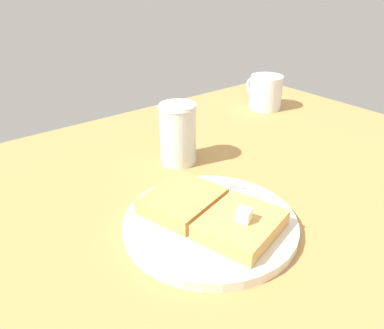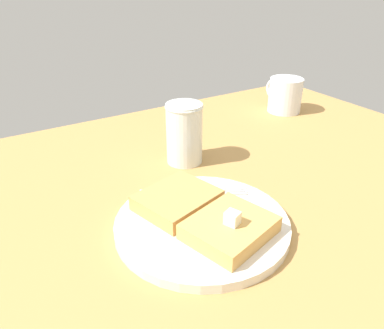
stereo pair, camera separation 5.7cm
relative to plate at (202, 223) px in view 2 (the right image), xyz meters
The scene contains 8 objects.
table_surface 11.53cm from the plate, 109.96° to the right, with size 101.38×101.38×2.17cm, color #B08448.
plate is the anchor object (origin of this frame).
toast_slice_left 4.93cm from the plate, 164.59° to the right, with size 8.72×10.32×2.17cm, color tan.
toast_slice_middle 4.93cm from the plate, 15.41° to the left, with size 8.72×10.32×2.17cm, color tan.
butter_pat_primary 6.30cm from the plate, 168.25° to the right, with size 1.71×1.54×1.71cm, color #F4EECB.
fork 6.94cm from the plate, 30.34° to the right, with size 9.33×14.53×0.36cm.
syrup_jar 20.37cm from the plate, 23.95° to the right, with size 6.64×6.64×10.85cm.
coffee_mug 51.05cm from the plate, 56.04° to the right, with size 10.54×7.84×8.10cm.
Camera 2 is at (-30.14, 33.32, 33.63)cm, focal length 35.00 mm.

